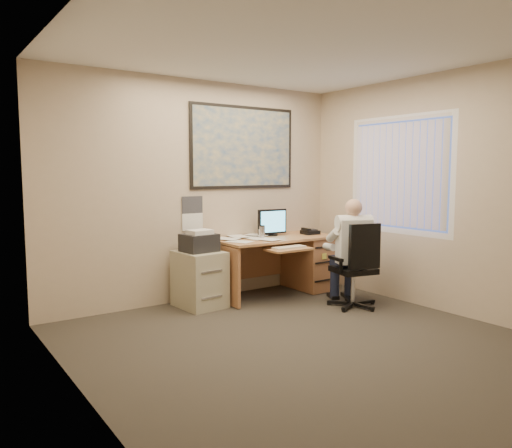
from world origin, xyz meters
TOP-DOWN VIEW (x-y plane):
  - room_shell at (0.00, 0.00)m, footprint 4.00×4.50m
  - desk at (1.24, 1.90)m, footprint 1.60×0.97m
  - world_map at (0.65, 2.23)m, footprint 1.56×0.03m
  - wall_calendar at (-0.10, 2.24)m, footprint 0.28×0.01m
  - window_blinds at (1.97, 0.80)m, footprint 0.06×1.40m
  - filing_cabinet at (-0.19, 1.91)m, footprint 0.52×0.60m
  - office_chair at (1.31, 0.83)m, footprint 0.71×0.71m
  - person at (1.30, 0.90)m, footprint 0.79×0.91m

SIDE VIEW (x-z plane):
  - office_chair at x=1.31m, z-range -0.21..0.80m
  - filing_cabinet at x=-0.19m, z-range -0.07..0.85m
  - desk at x=1.24m, z-range -0.11..0.98m
  - person at x=1.30m, z-range 0.00..1.27m
  - wall_calendar at x=-0.10m, z-range 0.87..1.29m
  - room_shell at x=0.00m, z-range 0.00..2.70m
  - window_blinds at x=1.97m, z-range 0.90..2.20m
  - world_map at x=0.65m, z-range 1.37..2.43m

